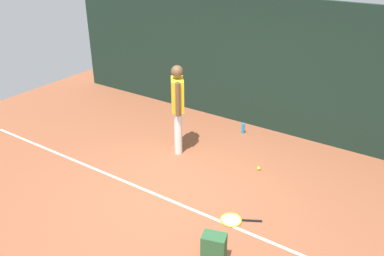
{
  "coord_description": "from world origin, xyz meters",
  "views": [
    {
      "loc": [
        3.19,
        -4.37,
        3.82
      ],
      "look_at": [
        0.0,
        0.4,
        1.0
      ],
      "focal_mm": 37.56,
      "sensor_mm": 36.0,
      "label": 1
    }
  ],
  "objects_px": {
    "tennis_racket": "(233,220)",
    "backpack": "(214,249)",
    "water_bottle": "(243,128)",
    "tennis_ball_near_player": "(259,168)",
    "tennis_player": "(178,104)"
  },
  "relations": [
    {
      "from": "tennis_player",
      "to": "tennis_racket",
      "type": "relative_size",
      "value": 2.74
    },
    {
      "from": "tennis_ball_near_player",
      "to": "backpack",
      "type": "bearing_deg",
      "value": -78.52
    },
    {
      "from": "tennis_ball_near_player",
      "to": "water_bottle",
      "type": "bearing_deg",
      "value": 128.37
    },
    {
      "from": "tennis_ball_near_player",
      "to": "water_bottle",
      "type": "relative_size",
      "value": 0.29
    },
    {
      "from": "water_bottle",
      "to": "tennis_racket",
      "type": "bearing_deg",
      "value": -65.5
    },
    {
      "from": "water_bottle",
      "to": "backpack",
      "type": "bearing_deg",
      "value": -68.37
    },
    {
      "from": "backpack",
      "to": "tennis_ball_near_player",
      "type": "distance_m",
      "value": 2.39
    },
    {
      "from": "tennis_player",
      "to": "water_bottle",
      "type": "bearing_deg",
      "value": -65.84
    },
    {
      "from": "tennis_racket",
      "to": "water_bottle",
      "type": "height_order",
      "value": "water_bottle"
    },
    {
      "from": "backpack",
      "to": "tennis_ball_near_player",
      "type": "xyz_separation_m",
      "value": [
        -0.47,
        2.34,
        -0.18
      ]
    },
    {
      "from": "tennis_racket",
      "to": "backpack",
      "type": "bearing_deg",
      "value": 72.67
    },
    {
      "from": "tennis_racket",
      "to": "tennis_ball_near_player",
      "type": "xyz_separation_m",
      "value": [
        -0.29,
        1.48,
        0.02
      ]
    },
    {
      "from": "backpack",
      "to": "water_bottle",
      "type": "relative_size",
      "value": 1.96
    },
    {
      "from": "backpack",
      "to": "water_bottle",
      "type": "xyz_separation_m",
      "value": [
        -1.38,
        3.48,
        -0.1
      ]
    },
    {
      "from": "water_bottle",
      "to": "tennis_ball_near_player",
      "type": "bearing_deg",
      "value": -51.63
    }
  ]
}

